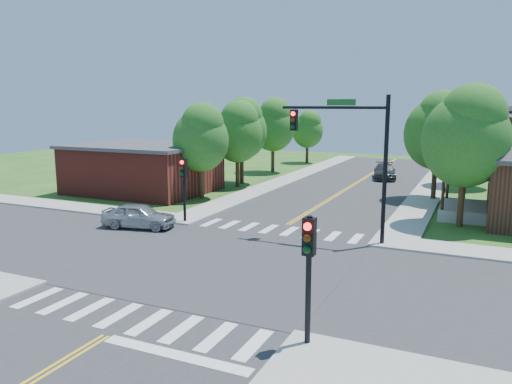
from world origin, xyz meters
The scene contains 25 objects.
ground centered at (0.00, 0.00, 0.00)m, with size 100.00×100.00×0.00m, color #2E4E18.
road_ns centered at (0.00, 0.00, 0.02)m, with size 10.00×90.00×0.04m, color #2D2D30.
road_ew centered at (0.00, 0.00, 0.03)m, with size 90.00×10.00×0.04m, color #2D2D30.
intersection_patch centered at (0.00, 0.00, 0.00)m, with size 10.20×10.20×0.06m, color #2D2D30.
sidewalk_nw centered at (-15.82, 15.82, 0.07)m, with size 40.00×40.00×0.14m.
crosswalk_north centered at (0.00, 6.20, 0.05)m, with size 8.85×2.00×0.01m.
crosswalk_south centered at (0.00, -6.20, 0.05)m, with size 8.85×2.00×0.01m.
centerline centered at (0.00, 0.00, 0.05)m, with size 0.30×90.00×0.01m.
stop_bar centered at (2.50, -7.60, 0.00)m, with size 4.60×0.45×0.09m, color white.
signal_mast_ne centered at (3.91, 5.59, 4.85)m, with size 5.30×0.42×7.20m.
signal_pole_se centered at (5.60, -5.62, 2.66)m, with size 0.34×0.42×3.80m.
signal_pole_nw centered at (-5.60, 5.58, 2.66)m, with size 0.34×0.42×3.80m.
building_nw centered at (-14.20, 13.20, 1.88)m, with size 10.40×8.40×3.73m.
tree_e_a centered at (8.91, 11.19, 5.17)m, with size 4.65×4.41×7.90m.
tree_e_b centered at (8.78, 18.13, 5.28)m, with size 4.74×4.51×8.07m.
tree_e_c centered at (9.08, 26.15, 5.41)m, with size 4.86×4.62×8.26m.
tree_e_d centered at (9.33, 35.31, 4.68)m, with size 4.20×3.99×7.14m.
tree_w_a centered at (-8.58, 12.59, 4.52)m, with size 4.06×3.86×6.90m.
tree_w_b centered at (-8.87, 19.83, 4.82)m, with size 4.33×4.11×7.36m.
tree_w_c centered at (-9.23, 27.59, 4.84)m, with size 4.35×4.13×7.39m.
tree_w_d centered at (-8.77, 36.84, 3.99)m, with size 3.59×3.41×6.10m.
tree_house centered at (6.82, 18.79, 5.06)m, with size 4.54×4.32×7.72m.
tree_bldg centered at (-8.51, 18.29, 4.65)m, with size 4.17×3.97×7.10m.
car_silver centered at (-7.23, 3.50, 0.69)m, with size 4.27×2.43×1.37m, color #B3B5BB.
car_dgrey centered at (1.75, 27.56, 0.68)m, with size 2.81×4.96×1.35m, color #2E3133.
Camera 1 is at (9.73, -18.15, 6.79)m, focal length 35.00 mm.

